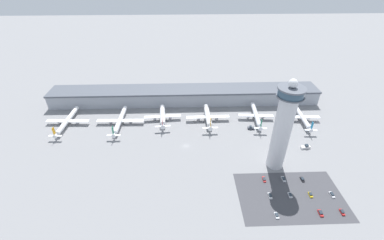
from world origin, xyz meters
name	(u,v)px	position (x,y,z in m)	size (l,w,h in m)	color
ground_plane	(186,146)	(0.00, 0.00, 0.00)	(1000.00, 1000.00, 0.00)	gray
terminal_building	(185,95)	(0.00, 70.00, 7.41)	(258.68, 25.00, 14.62)	#A3A8B2
control_tower	(283,126)	(61.70, -22.57, 32.78)	(16.50, 16.50, 65.30)	silver
parking_lot_surface	(290,196)	(63.29, -50.47, 0.00)	(64.00, 40.00, 0.01)	#424247
airplane_gate_alpha	(67,121)	(-101.69, 32.84, 3.90)	(37.00, 45.21, 11.90)	white
airplane_gate_bravo	(120,121)	(-56.36, 31.91, 3.91)	(40.78, 44.82, 12.15)	white
airplane_gate_charlie	(163,116)	(-20.00, 36.94, 4.41)	(32.52, 34.65, 14.04)	white
airplane_gate_delta	(208,117)	(19.85, 34.53, 4.49)	(38.10, 37.22, 14.20)	white
airplane_gate_echo	(256,116)	(62.66, 35.17, 4.50)	(31.12, 42.18, 12.61)	silver
airplane_gate_foxtrot	(302,117)	(102.25, 31.37, 4.45)	(31.95, 41.97, 12.10)	white
service_truck_catering	(251,128)	(55.24, 21.22, 0.99)	(5.97, 3.21, 2.84)	black
service_truck_fuel	(306,147)	(91.08, -5.37, 1.08)	(7.45, 3.37, 3.11)	black
service_truck_baggage	(284,133)	(80.93, 12.60, 1.10)	(7.02, 3.20, 3.15)	black
car_navy_sedan	(342,212)	(88.59, -63.37, 0.57)	(1.87, 4.35, 1.46)	black
car_yellow_taxi	(277,215)	(50.36, -64.24, 0.53)	(1.92, 4.26, 1.37)	black
car_green_van	(320,213)	(75.90, -63.61, 0.59)	(2.00, 4.64, 1.53)	black
car_red_hatchback	(290,195)	(63.17, -50.16, 0.57)	(1.86, 4.06, 1.47)	black
car_white_wagon	(310,195)	(75.76, -50.35, 0.59)	(1.88, 4.10, 1.53)	black
car_maroon_suv	(284,179)	(63.55, -36.90, 0.56)	(1.99, 4.65, 1.44)	black
car_grey_coupe	(332,195)	(88.88, -50.77, 0.60)	(1.94, 4.75, 1.53)	black
car_silver_sedan	(264,179)	(50.75, -36.65, 0.52)	(1.86, 4.85, 1.36)	black
car_black_suv	(270,196)	(50.70, -50.24, 0.56)	(1.79, 4.65, 1.44)	black
car_blue_compact	(302,179)	(75.80, -37.51, 0.56)	(1.77, 4.23, 1.45)	black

